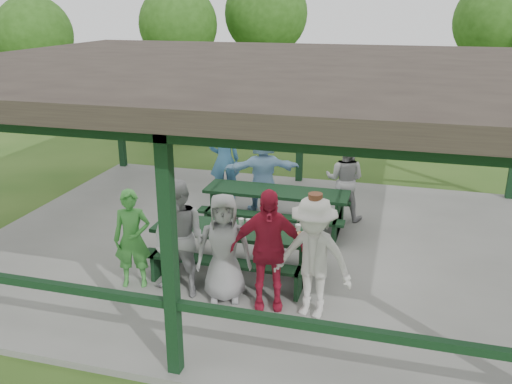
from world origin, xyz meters
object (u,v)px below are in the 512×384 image
(pickup_truck, at_px, (442,121))
(spectator_blue, at_px, (224,160))
(farm_trailer, at_px, (200,118))
(contestant_grey_mid, at_px, (224,248))
(contestant_white_fedora, at_px, (313,258))
(picnic_table_near, at_px, (235,244))
(contestant_green, at_px, (132,239))
(contestant_grey_left, at_px, (179,239))
(contestant_red, at_px, (267,249))
(picnic_table_far, at_px, (276,203))
(spectator_grey, at_px, (345,180))
(spectator_lblue, at_px, (263,172))

(pickup_truck, bearing_deg, spectator_blue, 166.74)
(spectator_blue, bearing_deg, farm_trailer, -86.07)
(contestant_grey_mid, bearing_deg, contestant_white_fedora, -21.08)
(picnic_table_near, bearing_deg, contestant_grey_mid, -83.17)
(contestant_green, xyz_separation_m, pickup_truck, (5.00, 11.31, -0.18))
(contestant_grey_mid, bearing_deg, pickup_truck, 55.76)
(contestant_green, relative_size, farm_trailer, 0.42)
(contestant_grey_left, height_order, farm_trailer, contestant_grey_left)
(contestant_green, relative_size, contestant_red, 0.87)
(contestant_grey_left, height_order, spectator_blue, spectator_blue)
(picnic_table_far, relative_size, spectator_grey, 1.69)
(contestant_grey_left, xyz_separation_m, contestant_red, (1.32, 0.01, -0.00))
(contestant_red, distance_m, contestant_white_fedora, 0.66)
(contestant_grey_left, bearing_deg, picnic_table_far, 89.80)
(contestant_grey_left, height_order, pickup_truck, contestant_grey_left)
(spectator_grey, height_order, pickup_truck, spectator_grey)
(picnic_table_far, bearing_deg, contestant_red, -79.23)
(picnic_table_near, distance_m, pickup_truck, 11.09)
(contestant_white_fedora, bearing_deg, spectator_grey, 101.13)
(spectator_blue, bearing_deg, contestant_white_fedora, 100.67)
(contestant_green, xyz_separation_m, contestant_grey_left, (0.80, -0.06, 0.12))
(picnic_table_near, bearing_deg, spectator_lblue, 95.53)
(pickup_truck, bearing_deg, contestant_grey_left, -179.31)
(contestant_grey_mid, relative_size, spectator_blue, 0.90)
(picnic_table_near, distance_m, contestant_white_fedora, 1.75)
(picnic_table_far, height_order, contestant_green, contestant_green)
(contestant_grey_mid, distance_m, spectator_grey, 3.88)
(contestant_grey_mid, height_order, pickup_truck, contestant_grey_mid)
(spectator_lblue, bearing_deg, pickup_truck, -139.00)
(contestant_grey_mid, bearing_deg, spectator_blue, 91.53)
(picnic_table_far, distance_m, spectator_grey, 1.49)
(spectator_blue, bearing_deg, contestant_red, 94.20)
(picnic_table_far, distance_m, spectator_lblue, 0.99)
(contestant_green, bearing_deg, spectator_grey, 34.90)
(spectator_lblue, relative_size, pickup_truck, 0.34)
(contestant_grey_mid, distance_m, spectator_blue, 4.34)
(picnic_table_far, relative_size, contestant_grey_mid, 1.69)
(contestant_white_fedora, bearing_deg, contestant_grey_left, -170.39)
(picnic_table_far, distance_m, spectator_blue, 1.99)
(picnic_table_far, xyz_separation_m, spectator_lblue, (-0.48, 0.79, 0.37))
(contestant_green, distance_m, contestant_grey_left, 0.81)
(contestant_grey_mid, bearing_deg, contestant_red, -19.74)
(picnic_table_far, height_order, pickup_truck, pickup_truck)
(contestant_white_fedora, bearing_deg, contestant_grey_mid, -173.05)
(picnic_table_far, distance_m, contestant_green, 3.25)
(spectator_blue, xyz_separation_m, spectator_grey, (2.68, -0.46, -0.08))
(contestant_red, bearing_deg, pickup_truck, 60.12)
(contestant_grey_left, bearing_deg, contestant_white_fedora, 13.24)
(contestant_green, height_order, spectator_lblue, spectator_lblue)
(spectator_grey, bearing_deg, contestant_grey_mid, 76.95)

